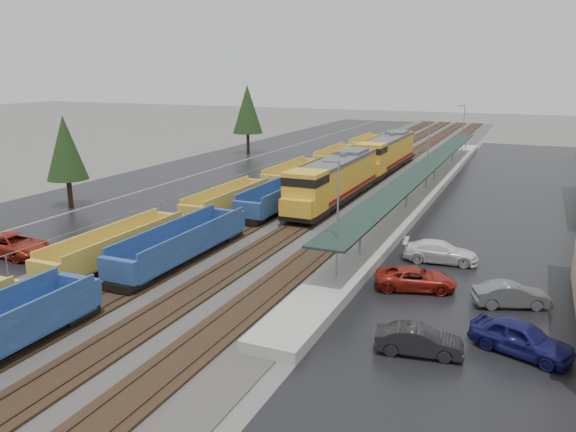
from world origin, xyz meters
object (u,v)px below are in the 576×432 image
Objects in this scene: well_string_yellow at (229,202)px; parked_car_east_c at (440,252)px; well_string_blue at (182,246)px; parked_car_east_d at (521,338)px; locomotive_lead at (334,181)px; parked_car_east_b at (416,279)px; locomotive_trail at (386,153)px; parked_car_west_c at (14,245)px; parked_car_east_a at (419,341)px; parked_car_east_e at (511,295)px.

parked_car_east_c is at bearing -16.85° from well_string_yellow.
well_string_blue reaches higher than parked_car_east_d.
parked_car_east_b is at bearing -57.70° from locomotive_lead.
locomotive_trail is 4.10× the size of parked_car_east_c.
parked_car_west_c is 1.22× the size of parked_car_east_d.
parked_car_east_b is at bearing 3.47° from parked_car_east_a.
parked_car_east_b is at bearing 65.65° from parked_car_east_d.
locomotive_trail reaches higher than parked_car_east_a.
well_string_yellow reaches higher than parked_car_east_c.
locomotive_trail is 36.62m from parked_car_east_c.
parked_car_east_c is at bearing -67.63° from parked_car_west_c.
parked_car_east_d is (6.24, -6.18, 0.13)m from parked_car_east_b.
parked_car_east_c is 13.26m from parked_car_east_d.
parked_car_west_c is 34.06m from parked_car_east_e.
parked_car_east_a is (17.89, -6.65, -0.51)m from well_string_blue.
well_string_blue is at bearing 60.63° from parked_car_east_a.
locomotive_trail is 29.21m from well_string_yellow.
locomotive_trail is at bearing 84.51° from well_string_blue.
parked_car_east_d is at bearing -68.41° from locomotive_trail.
parked_car_east_d reaches higher than parked_car_east_a.
parked_car_east_a is at bearing 134.67° from parked_car_east_d.
parked_car_east_c is at bearing -22.20° from parked_car_east_b.
parked_car_east_a is (29.98, -2.91, -0.13)m from parked_car_west_c.
parked_car_east_b is at bearing -78.11° from parked_car_west_c.
locomotive_lead is 5.01× the size of parked_car_east_e.
locomotive_lead reaches higher than parked_car_east_d.
parked_car_east_e is at bearing 27.29° from parked_car_east_d.
parked_car_west_c is at bearing 83.96° from parked_car_east_b.
locomotive_trail is 0.20× the size of well_string_yellow.
locomotive_trail is 4.44× the size of parked_car_east_d.
parked_car_west_c is 1.38× the size of parked_car_east_e.
well_string_blue is 19.10m from parked_car_east_a.
locomotive_trail is 4.32× the size of parked_car_east_b.
locomotive_lead is 0.20× the size of well_string_yellow.
locomotive_trail is 41.94m from parked_car_east_b.
well_string_yellow is (-8.00, -7.06, -1.42)m from locomotive_lead.
well_string_yellow is 28.51m from parked_car_east_e.
parked_car_west_c is (-16.08, -24.39, -1.73)m from locomotive_lead.
parked_car_west_c is (-16.08, -45.39, -1.73)m from locomotive_trail.
well_string_blue is 16.17m from parked_car_east_b.
well_string_yellow is 25.95× the size of parked_car_east_a.
well_string_blue is 15.43× the size of parked_car_east_c.
parked_car_east_e is at bearing -34.73° from parked_car_east_a.
well_string_blue is (-4.00, -20.65, -1.35)m from locomotive_lead.
parked_car_east_d is (4.43, 2.00, 0.13)m from parked_car_east_a.
parked_car_west_c is at bearing -162.81° from well_string_blue.
locomotive_trail is at bearing 2.29° from parked_car_east_e.
parked_car_east_e reaches higher than parked_car_east_a.
well_string_blue is 13.67× the size of parked_car_west_c.
well_string_blue reaches higher than parked_car_east_c.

